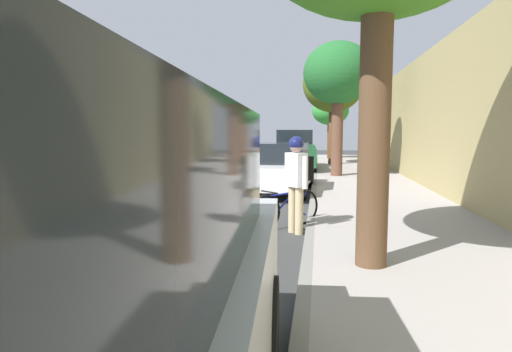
% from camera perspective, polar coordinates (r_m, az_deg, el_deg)
% --- Properties ---
extents(ground, '(60.67, 60.67, 0.00)m').
position_cam_1_polar(ground, '(14.39, 0.25, -1.59)').
color(ground, '#363636').
extents(sidewalk, '(3.35, 37.92, 0.13)m').
position_cam_1_polar(sidewalk, '(14.34, 14.69, -1.55)').
color(sidewalk, '#9D9593').
rests_on(sidewalk, ground).
extents(curb_edge, '(0.16, 37.92, 0.13)m').
position_cam_1_polar(curb_edge, '(14.24, 7.65, -1.45)').
color(curb_edge, gray).
rests_on(curb_edge, ground).
extents(lane_stripe_centre, '(0.14, 35.80, 0.01)m').
position_cam_1_polar(lane_stripe_centre, '(14.01, -11.33, -1.90)').
color(lane_stripe_centre, white).
rests_on(lane_stripe_centre, ground).
extents(lane_stripe_bike_edge, '(0.12, 37.92, 0.01)m').
position_cam_1_polar(lane_stripe_bike_edge, '(14.34, 1.77, -1.61)').
color(lane_stripe_bike_edge, white).
rests_on(lane_stripe_bike_edge, ground).
extents(building_facade, '(0.50, 37.92, 4.38)m').
position_cam_1_polar(building_facade, '(14.57, 22.51, 6.68)').
color(building_facade, tan).
rests_on(building_facade, ground).
extents(parked_suv_silver_nearest, '(2.20, 4.81, 1.99)m').
position_cam_1_polar(parked_suv_silver_nearest, '(2.20, -26.21, -17.12)').
color(parked_suv_silver_nearest, '#B7BABF').
rests_on(parked_suv_silver_nearest, ground).
extents(parked_sedan_white_second, '(2.02, 4.49, 1.52)m').
position_cam_1_polar(parked_sedan_white_second, '(13.31, 3.17, 1.05)').
color(parked_sedan_white_second, white).
rests_on(parked_sedan_white_second, ground).
extents(parked_pickup_green_mid, '(2.18, 5.37, 1.95)m').
position_cam_1_polar(parked_pickup_green_mid, '(20.82, 5.04, 3.17)').
color(parked_pickup_green_mid, '#1E512D').
rests_on(parked_pickup_green_mid, ground).
extents(bicycle_at_curb, '(1.21, 1.30, 0.75)m').
position_cam_1_polar(bicycle_at_curb, '(8.47, 4.06, -4.31)').
color(bicycle_at_curb, black).
rests_on(bicycle_at_curb, ground).
extents(cyclist_with_backpack, '(0.54, 0.55, 1.78)m').
position_cam_1_polar(cyclist_with_backpack, '(7.93, 5.44, 0.26)').
color(cyclist_with_backpack, '#C6B284').
rests_on(cyclist_with_backpack, ground).
extents(street_tree_mid_block, '(2.69, 2.69, 5.19)m').
position_cam_1_polar(street_tree_mid_block, '(17.50, 10.73, 12.89)').
color(street_tree_mid_block, brown).
rests_on(street_tree_mid_block, sidewalk).
extents(street_tree_far_end, '(3.21, 3.21, 5.76)m').
position_cam_1_polar(street_tree_far_end, '(23.70, 10.10, 11.75)').
color(street_tree_far_end, brown).
rests_on(street_tree_far_end, sidewalk).
extents(street_tree_corner, '(2.37, 2.37, 4.02)m').
position_cam_1_polar(street_tree_corner, '(28.94, 9.73, 8.34)').
color(street_tree_corner, brown).
rests_on(street_tree_corner, sidewalk).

